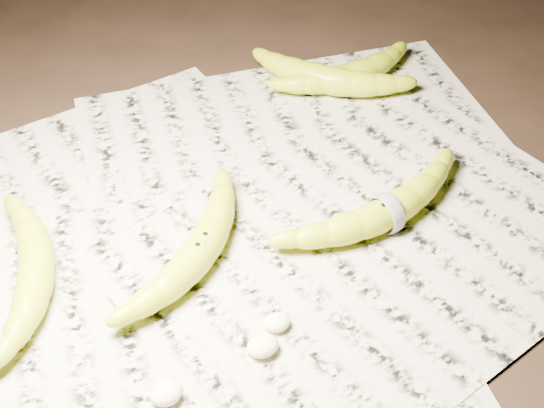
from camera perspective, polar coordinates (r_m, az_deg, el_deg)
name	(u,v)px	position (r m, az deg, el deg)	size (l,w,h in m)	color
ground	(250,244)	(0.88, -1.64, -3.01)	(3.00, 3.00, 0.00)	black
newspaper_patch	(211,236)	(0.88, -4.62, -2.45)	(0.90, 0.70, 0.01)	#B6B39C
banana_left_b	(36,266)	(0.85, -17.38, -4.49)	(0.20, 0.06, 0.04)	#ABB716
banana_center	(200,248)	(0.84, -5.42, -3.34)	(0.22, 0.06, 0.04)	#ABB716
banana_taped	(387,211)	(0.89, 8.62, -0.49)	(0.24, 0.06, 0.04)	#ABB716
banana_upper_a	(351,73)	(1.11, 5.93, 9.76)	(0.20, 0.06, 0.04)	#ABB716
banana_upper_b	(325,77)	(1.09, 4.02, 9.51)	(0.20, 0.07, 0.04)	#ABB716
measuring_tape	(387,211)	(0.89, 8.62, -0.49)	(0.05, 0.05, 0.00)	white
flesh_chunk_a	(166,391)	(0.74, -8.02, -13.81)	(0.03, 0.03, 0.02)	#FFFAC5
flesh_chunk_b	(277,320)	(0.78, 0.38, -8.73)	(0.03, 0.02, 0.02)	#FFFAC5
flesh_chunk_c	(263,343)	(0.77, -0.70, -10.45)	(0.03, 0.03, 0.02)	#FFFAC5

